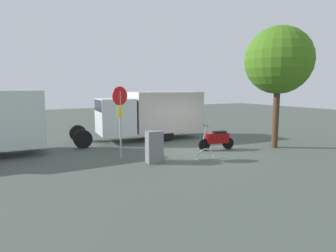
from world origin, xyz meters
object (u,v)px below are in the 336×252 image
box_truck_near (149,113)px  street_tree (279,61)px  bike_rack_hoop (206,158)px  stop_sign (120,111)px  utility_cabinet (154,147)px  motorcycle (217,139)px

box_truck_near → street_tree: size_ratio=1.26×
bike_rack_hoop → street_tree: bearing=-176.9°
stop_sign → utility_cabinet: 2.01m
box_truck_near → street_tree: bearing=136.0°
stop_sign → utility_cabinet: size_ratio=2.38×
box_truck_near → bike_rack_hoop: bearing=96.4°
stop_sign → bike_rack_hoop: stop_sign is taller
stop_sign → street_tree: bearing=170.0°
stop_sign → utility_cabinet: bearing=132.3°
stop_sign → bike_rack_hoop: size_ratio=3.51×
motorcycle → stop_sign: (4.61, -0.41, 1.47)m
box_truck_near → motorcycle: size_ratio=4.07×
street_tree → stop_sign: bearing=-10.0°
motorcycle → utility_cabinet: utility_cabinet is taller
box_truck_near → utility_cabinet: 5.20m
bike_rack_hoop → box_truck_near: bearing=-87.3°
box_truck_near → street_tree: 7.25m
utility_cabinet → motorcycle: bearing=-169.3°
utility_cabinet → bike_rack_hoop: size_ratio=1.48×
stop_sign → bike_rack_hoop: bearing=153.8°
utility_cabinet → bike_rack_hoop: utility_cabinet is taller
motorcycle → stop_sign: bearing=5.5°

